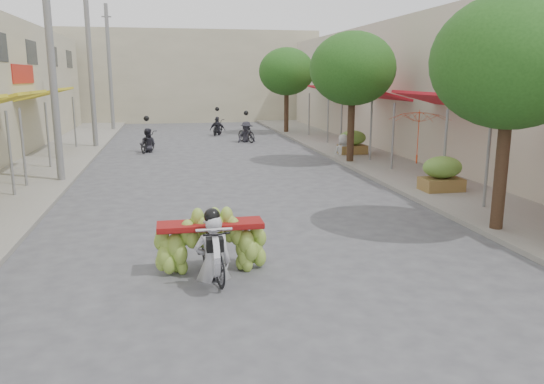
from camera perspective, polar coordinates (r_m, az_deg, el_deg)
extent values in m
plane|color=#525257|center=(7.50, 4.38, -15.38)|extent=(120.00, 120.00, 0.00)
cube|color=gray|center=(22.28, -24.36, 2.36)|extent=(4.00, 60.00, 0.12)
cube|color=gray|center=(23.39, 11.27, 3.64)|extent=(4.00, 60.00, 0.12)
cylinder|color=slate|center=(16.95, -26.32, 3.54)|extent=(0.08, 0.08, 2.55)
cube|color=gold|center=(20.12, -26.65, 8.93)|extent=(1.77, 4.00, 0.53)
cylinder|color=slate|center=(18.29, -25.20, 4.20)|extent=(0.08, 0.08, 2.55)
cylinder|color=slate|center=(21.78, -22.96, 5.51)|extent=(0.08, 0.08, 2.55)
cube|color=gold|center=(25.96, -23.16, 9.70)|extent=(1.77, 4.00, 0.53)
cylinder|color=slate|center=(24.12, -21.82, 6.17)|extent=(0.08, 0.08, 2.55)
cylinder|color=slate|center=(27.65, -20.48, 6.94)|extent=(0.08, 0.08, 2.55)
cube|color=#B12017|center=(26.14, -25.24, 11.41)|extent=(0.10, 3.50, 0.80)
cube|color=#1E2328|center=(28.11, -24.48, 13.50)|extent=(0.08, 2.00, 1.10)
cube|color=#1E2328|center=(33.01, -22.49, 13.33)|extent=(0.08, 2.00, 1.10)
cube|color=#1E2328|center=(37.93, -21.01, 13.19)|extent=(0.08, 2.00, 1.10)
cube|color=#C1B3A0|center=(24.64, 23.47, 10.18)|extent=(8.00, 40.00, 6.00)
cylinder|color=slate|center=(14.89, 22.16, 2.86)|extent=(0.08, 0.08, 2.55)
cube|color=red|center=(18.68, 17.80, 9.47)|extent=(1.77, 4.20, 0.53)
cylinder|color=slate|center=(16.76, 18.09, 4.12)|extent=(0.08, 0.08, 2.55)
cylinder|color=slate|center=(20.13, 12.88, 5.69)|extent=(0.08, 0.08, 2.55)
cube|color=red|center=(24.12, 10.90, 10.33)|extent=(1.77, 4.20, 0.53)
cylinder|color=slate|center=(22.15, 10.59, 6.37)|extent=(0.08, 0.08, 2.55)
cylinder|color=slate|center=(25.71, 7.48, 7.26)|extent=(0.08, 0.08, 2.55)
cube|color=red|center=(29.78, 6.56, 10.80)|extent=(1.77, 4.20, 0.53)
cylinder|color=slate|center=(27.80, 6.04, 7.67)|extent=(0.08, 0.08, 2.55)
cylinder|color=slate|center=(31.44, 4.01, 8.23)|extent=(0.08, 0.08, 2.55)
cube|color=#B3AA8D|center=(44.43, -8.88, 12.17)|extent=(20.00, 6.00, 7.00)
cylinder|color=slate|center=(18.75, -22.66, 12.96)|extent=(0.24, 0.24, 8.00)
cylinder|color=slate|center=(27.64, -18.96, 12.72)|extent=(0.24, 0.24, 8.00)
cylinder|color=slate|center=(36.58, -17.06, 12.58)|extent=(0.24, 0.24, 8.00)
cube|color=slate|center=(36.76, -17.39, 17.56)|extent=(0.60, 0.08, 0.08)
cylinder|color=#3A2719|center=(12.79, 23.48, 2.81)|extent=(0.28, 0.28, 3.20)
ellipsoid|color=#235519|center=(12.65, 24.35, 12.68)|extent=(3.40, 3.40, 2.90)
cylinder|color=#3A2719|center=(21.71, 8.49, 7.19)|extent=(0.28, 0.28, 3.20)
ellipsoid|color=#235519|center=(21.64, 8.68, 13.00)|extent=(3.40, 3.40, 2.90)
cylinder|color=#3A2719|center=(33.24, 1.55, 9.04)|extent=(0.28, 0.28, 3.20)
ellipsoid|color=#235519|center=(33.19, 1.57, 12.83)|extent=(3.40, 3.40, 2.90)
cube|color=olive|center=(16.76, 17.75, 1.00)|extent=(1.20, 0.80, 0.50)
ellipsoid|color=olive|center=(16.67, 17.88, 2.96)|extent=(1.20, 0.88, 0.66)
cube|color=olive|center=(23.99, 8.62, 4.70)|extent=(1.20, 0.80, 0.50)
ellipsoid|color=olive|center=(23.92, 8.67, 6.07)|extent=(1.20, 0.88, 0.66)
imported|color=black|center=(9.37, -6.42, -6.39)|extent=(0.73, 1.73, 0.99)
cylinder|color=silver|center=(8.71, -6.08, -6.95)|extent=(0.10, 0.66, 0.66)
cube|color=black|center=(8.75, -6.17, -5.62)|extent=(0.28, 0.22, 0.22)
cylinder|color=silver|center=(8.78, -6.26, -4.06)|extent=(0.60, 0.05, 0.05)
cube|color=maroon|center=(9.59, -6.65, -3.53)|extent=(1.89, 0.55, 0.10)
imported|color=silver|center=(9.12, -6.50, -2.37)|extent=(0.64, 0.47, 1.77)
sphere|color=black|center=(8.92, -6.61, 2.90)|extent=(0.28, 0.28, 0.28)
imported|color=#BA3B18|center=(17.61, 15.68, 8.57)|extent=(2.01, 2.01, 1.75)
imported|color=beige|center=(23.60, 7.71, 6.19)|extent=(0.89, 0.53, 1.79)
imported|color=black|center=(25.72, -13.24, 5.27)|extent=(1.10, 1.84, 0.97)
imported|color=#27262E|center=(25.65, -13.31, 6.69)|extent=(0.89, 0.68, 1.65)
sphere|color=black|center=(25.61, -13.36, 7.70)|extent=(0.26, 0.26, 0.26)
imported|color=black|center=(28.89, -2.79, 6.32)|extent=(1.10, 1.69, 0.97)
imported|color=#27262E|center=(28.83, -2.80, 7.59)|extent=(1.19, 0.94, 1.65)
sphere|color=black|center=(28.80, -2.81, 8.49)|extent=(0.26, 0.26, 0.26)
imported|color=black|center=(32.59, -5.88, 6.91)|extent=(1.17, 1.77, 0.93)
imported|color=#27262E|center=(32.54, -5.91, 8.07)|extent=(1.10, 0.86, 1.65)
sphere|color=black|center=(32.51, -5.92, 8.87)|extent=(0.26, 0.26, 0.26)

